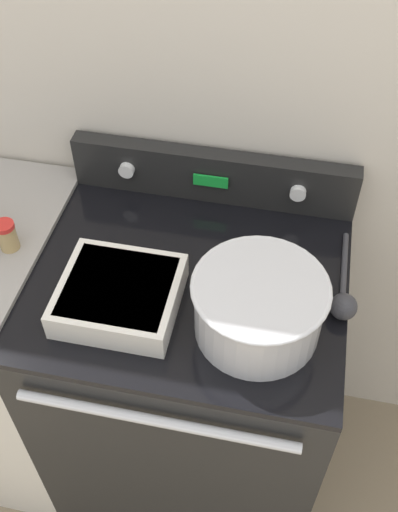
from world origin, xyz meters
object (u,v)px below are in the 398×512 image
at_px(casserole_dish, 119,294).
at_px(ladle, 344,300).
at_px(mixing_bowl, 259,305).
at_px(spice_jar_red_cap, 7,236).

height_order(casserole_dish, ladle, casserole_dish).
height_order(mixing_bowl, casserole_dish, mixing_bowl).
distance_m(casserole_dish, ladle, 0.50).
bearing_deg(casserole_dish, ladle, 10.94).
xyz_separation_m(mixing_bowl, spice_jar_red_cap, (-0.62, 0.11, -0.03)).
height_order(casserole_dish, spice_jar_red_cap, spice_jar_red_cap).
relative_size(mixing_bowl, spice_jar_red_cap, 3.68).
height_order(mixing_bowl, ladle, mixing_bowl).
xyz_separation_m(casserole_dish, spice_jar_red_cap, (-0.31, 0.11, 0.01)).
bearing_deg(ladle, spice_jar_red_cap, 178.98).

